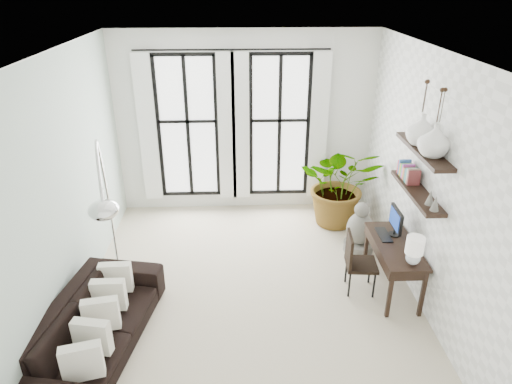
{
  "coord_description": "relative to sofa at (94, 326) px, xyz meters",
  "views": [
    {
      "loc": [
        -0.11,
        -5.21,
        3.96
      ],
      "look_at": [
        0.11,
        0.3,
        1.33
      ],
      "focal_mm": 32.0,
      "sensor_mm": 36.0,
      "label": 1
    }
  ],
  "objects": [
    {
      "name": "floor",
      "position": [
        1.8,
        1.1,
        -0.33
      ],
      "size": [
        5.0,
        5.0,
        0.0
      ],
      "primitive_type": "plane",
      "color": "beige",
      "rests_on": "ground"
    },
    {
      "name": "ceiling",
      "position": [
        1.8,
        1.1,
        2.87
      ],
      "size": [
        5.0,
        5.0,
        0.0
      ],
      "primitive_type": "plane",
      "color": "white",
      "rests_on": "wall_back"
    },
    {
      "name": "wall_left",
      "position": [
        -0.45,
        1.1,
        1.27
      ],
      "size": [
        0.0,
        5.0,
        5.0
      ],
      "primitive_type": "plane",
      "rotation": [
        1.57,
        0.0,
        1.57
      ],
      "color": "#AFC4B6",
      "rests_on": "floor"
    },
    {
      "name": "wall_right",
      "position": [
        4.05,
        1.1,
        1.27
      ],
      "size": [
        0.0,
        5.0,
        5.0
      ],
      "primitive_type": "plane",
      "rotation": [
        1.57,
        0.0,
        -1.57
      ],
      "color": "white",
      "rests_on": "floor"
    },
    {
      "name": "wall_back",
      "position": [
        1.8,
        3.6,
        1.27
      ],
      "size": [
        4.5,
        0.0,
        4.5
      ],
      "primitive_type": "plane",
      "rotation": [
        1.57,
        0.0,
        0.0
      ],
      "color": "white",
      "rests_on": "floor"
    },
    {
      "name": "windows",
      "position": [
        1.6,
        3.53,
        1.23
      ],
      "size": [
        3.26,
        0.13,
        2.65
      ],
      "color": "white",
      "rests_on": "wall_back"
    },
    {
      "name": "wall_shelves",
      "position": [
        3.91,
        1.02,
        1.39
      ],
      "size": [
        0.25,
        1.3,
        0.6
      ],
      "color": "black",
      "rests_on": "wall_right"
    },
    {
      "name": "sofa",
      "position": [
        0.0,
        0.0,
        0.0
      ],
      "size": [
        1.29,
        2.41,
        0.67
      ],
      "primitive_type": "imported",
      "rotation": [
        0.0,
        0.0,
        1.39
      ],
      "color": "black",
      "rests_on": "floor"
    },
    {
      "name": "throw_pillows",
      "position": [
        0.1,
        0.0,
        0.17
      ],
      "size": [
        0.4,
        1.52,
        0.4
      ],
      "color": "silver",
      "rests_on": "sofa"
    },
    {
      "name": "plant",
      "position": [
        3.4,
        2.89,
        0.41
      ],
      "size": [
        1.51,
        1.37,
        1.48
      ],
      "primitive_type": "imported",
      "rotation": [
        0.0,
        0.0,
        -0.17
      ],
      "color": "#2D7228",
      "rests_on": "floor"
    },
    {
      "name": "desk",
      "position": [
        3.75,
        0.92,
        0.36
      ],
      "size": [
        0.52,
        1.23,
        1.12
      ],
      "color": "black",
      "rests_on": "floor"
    },
    {
      "name": "desk_chair",
      "position": [
        3.24,
        0.99,
        0.16
      ],
      "size": [
        0.45,
        0.45,
        0.87
      ],
      "rotation": [
        0.0,
        0.0,
        -0.09
      ],
      "color": "black",
      "rests_on": "floor"
    },
    {
      "name": "arc_lamp",
      "position": [
        0.1,
        0.77,
        1.48
      ],
      "size": [
        0.73,
        1.79,
        2.34
      ],
      "color": "silver",
      "rests_on": "floor"
    },
    {
      "name": "buddha",
      "position": [
        3.55,
        1.98,
        0.02
      ],
      "size": [
        0.47,
        0.47,
        0.84
      ],
      "color": "slate",
      "rests_on": "floor"
    },
    {
      "name": "vase_a",
      "position": [
        3.91,
        0.73,
        1.93
      ],
      "size": [
        0.37,
        0.37,
        0.38
      ],
      "primitive_type": "imported",
      "color": "white",
      "rests_on": "shelf_upper"
    },
    {
      "name": "vase_b",
      "position": [
        3.91,
        1.13,
        1.93
      ],
      "size": [
        0.37,
        0.37,
        0.38
      ],
      "primitive_type": "imported",
      "color": "white",
      "rests_on": "shelf_upper"
    }
  ]
}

